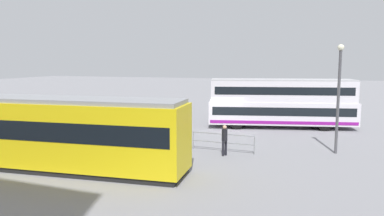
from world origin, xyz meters
name	(u,v)px	position (x,y,z in m)	size (l,w,h in m)	color
ground_plane	(225,130)	(0.00, 0.00, 0.00)	(160.00, 160.00, 0.00)	gray
double_decker_bus	(281,103)	(-3.96, -2.27, 1.96)	(11.60, 4.90, 3.84)	silver
tram_yellow	(43,131)	(6.26, 12.63, 1.83)	(14.59, 3.52, 3.52)	yellow
pedestrian_near_railing	(163,129)	(2.70, 5.90, 0.93)	(0.36, 0.36, 1.62)	black
pedestrian_crossing	(225,138)	(-1.70, 7.60, 1.00)	(0.44, 0.44, 1.73)	black
pedestrian_railing	(193,137)	(0.42, 6.71, 0.74)	(7.44, 0.41, 1.08)	gray
info_sign	(127,117)	(5.23, 5.99, 1.62)	(1.08, 0.25, 2.35)	slate
street_lamp	(339,90)	(-7.66, 5.12, 3.66)	(0.36, 0.36, 6.18)	#4C4C51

